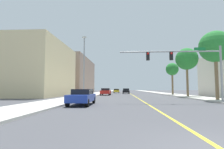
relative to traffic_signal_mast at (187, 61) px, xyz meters
name	(u,v)px	position (x,y,z in m)	size (l,w,h in m)	color
ground	(131,94)	(-4.21, 28.22, -4.18)	(192.00, 192.00, 0.00)	#47474C
sidewalk_left	(96,94)	(-13.15, 28.22, -4.10)	(3.76, 168.00, 0.15)	beige
sidewalk_right	(166,94)	(4.74, 28.22, -4.10)	(3.76, 168.00, 0.15)	beige
lane_marking_center	(131,94)	(-4.21, 28.22, -4.17)	(0.16, 144.00, 0.01)	yellow
building_left_near	(26,70)	(-24.52, 14.22, 0.72)	(14.53, 16.39, 9.80)	beige
building_left_far	(69,76)	(-23.82, 38.85, 1.30)	(13.14, 24.56, 10.95)	gray
traffic_signal_mast	(187,61)	(0.00, 0.00, 0.00)	(10.08, 0.36, 5.52)	gray
street_lamp	(84,64)	(-11.77, 6.22, 0.68)	(0.56, 0.28, 8.55)	gray
palm_near	(215,47)	(4.44, 3.21, 2.10)	(3.67, 3.67, 8.03)	brown
palm_mid	(187,59)	(4.34, 12.17, 2.13)	(3.65, 3.65, 8.03)	brown
palm_far	(172,70)	(4.40, 21.12, 1.32)	(2.70, 2.70, 6.80)	brown
car_blue	(82,96)	(-10.00, -2.55, -3.45)	(1.81, 4.44, 1.37)	#1E389E
car_red	(106,92)	(-9.93, 19.37, -3.41)	(2.01, 4.18, 1.46)	red
car_yellow	(116,91)	(-8.25, 38.40, -3.49)	(1.87, 4.49, 1.29)	gold
car_black	(126,91)	(-5.42, 30.73, -3.44)	(1.88, 4.09, 1.42)	black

